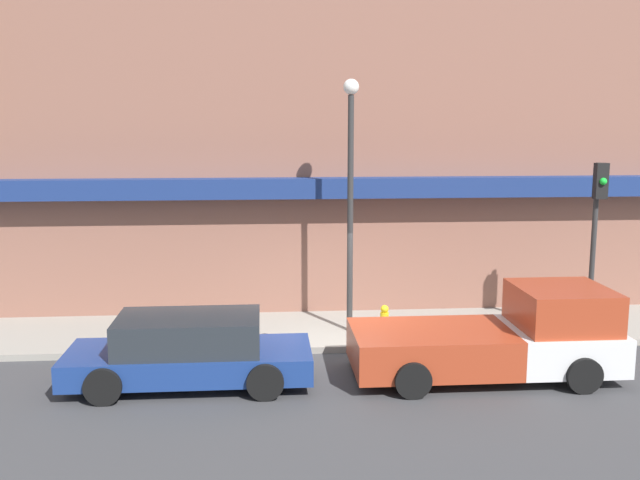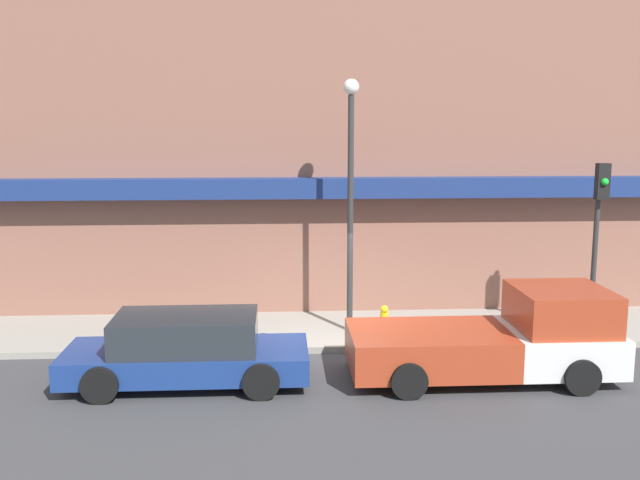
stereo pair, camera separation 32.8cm
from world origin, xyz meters
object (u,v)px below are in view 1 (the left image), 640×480
(street_lamp, at_px, (350,178))
(parked_car, at_px, (189,351))
(pickup_truck, at_px, (502,338))
(traffic_light, at_px, (597,219))
(fire_hydrant, at_px, (384,321))

(street_lamp, bearing_deg, parked_car, -140.14)
(pickup_truck, relative_size, street_lamp, 0.90)
(parked_car, xyz_separation_m, traffic_light, (8.97, 2.00, 2.21))
(pickup_truck, xyz_separation_m, traffic_light, (2.78, 2.00, 2.10))
(fire_hydrant, xyz_separation_m, traffic_light, (4.74, -0.41, 2.38))
(fire_hydrant, bearing_deg, pickup_truck, -50.84)
(pickup_truck, bearing_deg, parked_car, -179.95)
(pickup_truck, relative_size, fire_hydrant, 7.20)
(pickup_truck, relative_size, traffic_light, 1.31)
(parked_car, bearing_deg, street_lamp, 38.48)
(pickup_truck, distance_m, street_lamp, 4.98)
(fire_hydrant, relative_size, street_lamp, 0.12)
(traffic_light, bearing_deg, pickup_truck, -144.30)
(parked_car, bearing_deg, pickup_truck, -1.38)
(parked_car, height_order, traffic_light, traffic_light)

